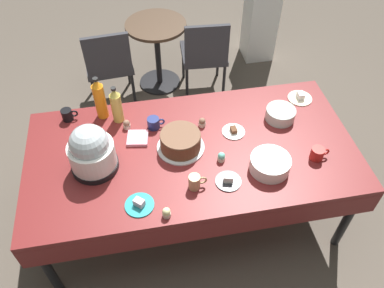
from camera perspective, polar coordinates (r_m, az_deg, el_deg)
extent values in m
plane|color=brown|center=(3.19, 0.00, -9.81)|extent=(9.00, 9.00, 0.00)
cube|color=maroon|center=(2.60, 0.00, -1.05)|extent=(2.20, 1.10, 0.04)
cylinder|color=black|center=(2.72, -20.64, -16.56)|extent=(0.06, 0.06, 0.71)
cylinder|color=black|center=(2.94, 22.02, -9.93)|extent=(0.06, 0.06, 0.71)
cylinder|color=black|center=(3.26, -19.51, -1.70)|extent=(0.06, 0.06, 0.71)
cylinder|color=black|center=(3.45, 15.50, 2.85)|extent=(0.06, 0.06, 0.71)
cube|color=maroon|center=(2.38, 2.41, -12.53)|extent=(2.20, 0.01, 0.18)
cube|color=maroon|center=(3.06, -1.83, 5.09)|extent=(2.20, 0.01, 0.18)
cylinder|color=silver|center=(2.59, -1.68, -0.47)|extent=(0.32, 0.32, 0.01)
cylinder|color=brown|center=(2.55, -1.71, 0.44)|extent=(0.27, 0.27, 0.11)
cylinder|color=brown|center=(2.51, -1.74, 1.36)|extent=(0.26, 0.26, 0.01)
cylinder|color=black|center=(2.55, -14.07, -3.01)|extent=(0.30, 0.30, 0.04)
cylinder|color=white|center=(2.48, -14.48, -1.52)|extent=(0.29, 0.29, 0.16)
sphere|color=#B2BCC1|center=(2.40, -14.91, 0.02)|extent=(0.25, 0.25, 0.25)
cylinder|color=#B2C6BC|center=(2.84, 12.89, 4.33)|extent=(0.21, 0.21, 0.08)
cylinder|color=silver|center=(2.49, 11.42, -2.90)|extent=(0.26, 0.26, 0.10)
cylinder|color=teal|center=(2.33, -7.74, -8.89)|extent=(0.18, 0.18, 0.01)
cube|color=beige|center=(2.31, -7.80, -8.53)|extent=(0.07, 0.07, 0.04)
cylinder|color=white|center=(2.71, 6.13, 1.82)|extent=(0.16, 0.16, 0.01)
cube|color=brown|center=(2.70, 6.16, 2.10)|extent=(0.04, 0.06, 0.03)
cylinder|color=#2D2D33|center=(2.42, 5.36, -5.49)|extent=(0.16, 0.16, 0.01)
cube|color=white|center=(2.40, 5.40, -5.08)|extent=(0.07, 0.05, 0.05)
cylinder|color=beige|center=(3.07, 15.61, 6.52)|extent=(0.18, 0.18, 0.01)
cube|color=white|center=(3.05, 15.71, 6.90)|extent=(0.05, 0.07, 0.05)
cylinder|color=beige|center=(2.27, -3.76, -10.29)|extent=(0.05, 0.05, 0.03)
sphere|color=beige|center=(2.24, -3.79, -9.90)|extent=(0.05, 0.05, 0.05)
cylinder|color=beige|center=(2.76, -9.57, 2.62)|extent=(0.05, 0.05, 0.03)
sphere|color=brown|center=(2.74, -9.65, 3.05)|extent=(0.05, 0.05, 0.05)
cylinder|color=beige|center=(2.73, 1.49, 2.95)|extent=(0.05, 0.05, 0.03)
sphere|color=brown|center=(2.71, 1.50, 3.39)|extent=(0.05, 0.05, 0.05)
cylinder|color=beige|center=(2.52, 4.33, -2.16)|extent=(0.05, 0.05, 0.03)
sphere|color=#6BC6B2|center=(2.50, 4.37, -1.73)|extent=(0.05, 0.05, 0.05)
cylinder|color=gold|center=(2.76, -11.01, 5.25)|extent=(0.08, 0.08, 0.22)
cone|color=gold|center=(2.68, -11.43, 7.43)|extent=(0.07, 0.07, 0.05)
cylinder|color=black|center=(2.65, -11.54, 7.99)|extent=(0.03, 0.03, 0.02)
cylinder|color=orange|center=(2.80, -13.37, 6.13)|extent=(0.08, 0.08, 0.27)
cone|color=orange|center=(2.71, -13.95, 8.67)|extent=(0.07, 0.07, 0.05)
cylinder|color=black|center=(2.68, -14.08, 9.24)|extent=(0.04, 0.04, 0.02)
cylinder|color=black|center=(2.90, -17.94, 4.11)|extent=(0.08, 0.08, 0.09)
torus|color=black|center=(2.89, -16.98, 4.32)|extent=(0.06, 0.01, 0.06)
cylinder|color=navy|center=(2.72, -5.71, 3.09)|extent=(0.09, 0.09, 0.08)
torus|color=navy|center=(2.72, -4.57, 3.30)|extent=(0.05, 0.01, 0.05)
cylinder|color=#B2231E|center=(2.63, 17.97, -1.34)|extent=(0.09, 0.09, 0.09)
torus|color=#B2231E|center=(2.65, 19.07, -1.11)|extent=(0.05, 0.01, 0.05)
cylinder|color=tan|center=(2.35, 0.35, -5.62)|extent=(0.07, 0.07, 0.10)
torus|color=tan|center=(2.35, 1.51, -5.37)|extent=(0.06, 0.01, 0.06)
cube|color=pink|center=(2.67, -8.01, 0.86)|extent=(0.16, 0.16, 0.02)
cube|color=#333338|center=(3.96, -12.17, 11.55)|extent=(0.48, 0.48, 0.05)
cube|color=#333338|center=(3.67, -12.35, 12.66)|extent=(0.42, 0.07, 0.40)
cylinder|color=black|center=(4.25, -9.43, 11.01)|extent=(0.03, 0.03, 0.40)
cylinder|color=black|center=(4.25, -14.54, 10.02)|extent=(0.03, 0.03, 0.40)
cylinder|color=black|center=(3.95, -8.60, 7.89)|extent=(0.03, 0.03, 0.40)
cylinder|color=black|center=(3.95, -14.06, 6.84)|extent=(0.03, 0.03, 0.40)
cube|color=#333338|center=(4.02, 1.70, 13.21)|extent=(0.47, 0.47, 0.05)
cube|color=#333338|center=(3.73, 2.21, 14.36)|extent=(0.42, 0.07, 0.40)
cylinder|color=black|center=(4.33, 3.84, 12.28)|extent=(0.03, 0.03, 0.40)
cylinder|color=black|center=(4.28, -1.29, 11.97)|extent=(0.03, 0.03, 0.40)
cylinder|color=black|center=(4.03, 4.71, 9.19)|extent=(0.03, 0.03, 0.40)
cylinder|color=black|center=(3.98, -0.74, 8.83)|extent=(0.03, 0.03, 0.40)
cylinder|color=#473323|center=(3.94, -5.38, 17.08)|extent=(0.60, 0.60, 0.03)
cylinder|color=black|center=(4.13, -5.04, 12.88)|extent=(0.06, 0.06, 0.67)
cylinder|color=black|center=(4.33, -4.74, 9.12)|extent=(0.44, 0.44, 0.02)
cube|color=silver|center=(4.59, 10.03, 17.54)|extent=(0.32, 0.32, 0.90)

